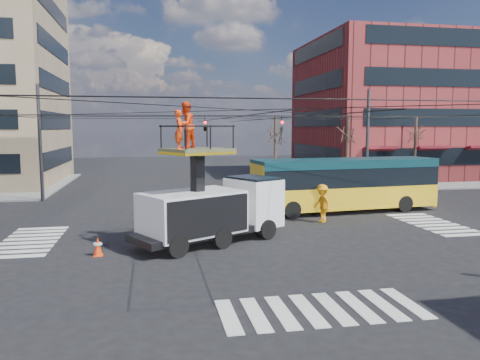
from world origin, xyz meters
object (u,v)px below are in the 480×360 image
object	(u,v)px
utility_truck	(212,197)
city_bus	(345,183)
flagger	(322,203)
worker_ground	(152,220)
traffic_cone	(98,247)

from	to	relation	value
utility_truck	city_bus	distance (m)	10.69
city_bus	flagger	bearing A→B (deg)	-137.38
worker_ground	utility_truck	bearing A→B (deg)	-142.20
worker_ground	flagger	world-z (taller)	flagger
utility_truck	worker_ground	bearing A→B (deg)	123.52
flagger	worker_ground	bearing A→B (deg)	-90.91
city_bus	flagger	world-z (taller)	city_bus
city_bus	worker_ground	size ratio (longest dim) A/B	7.23
utility_truck	worker_ground	size ratio (longest dim) A/B	4.56
city_bus	flagger	xyz separation A→B (m)	(-2.51, -2.81, -0.69)
utility_truck	city_bus	xyz separation A→B (m)	(8.84, 6.00, -0.30)
flagger	city_bus	bearing A→B (deg)	125.92
utility_truck	worker_ground	xyz separation A→B (m)	(-2.64, 1.37, -1.23)
city_bus	flagger	size ratio (longest dim) A/B	5.57
city_bus	traffic_cone	world-z (taller)	city_bus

